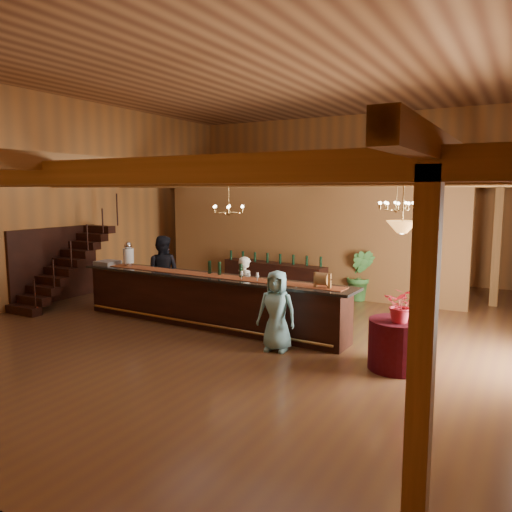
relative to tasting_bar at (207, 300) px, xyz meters
The scene contains 27 objects.
floor 1.31m from the tasting_bar, 36.42° to the left, with size 14.00×14.00×0.00m, color brown.
ceiling 5.06m from the tasting_bar, 36.42° to the left, with size 14.00×14.00×0.00m, color #A87245.
wall_back 8.05m from the tasting_bar, 83.01° to the left, with size 12.00×0.10×5.50m, color #9E5E2B.
wall_left 5.55m from the tasting_bar, behind, with size 0.10×14.00×5.50m, color #9E5E2B.
beam_grid 3.07m from the tasting_bar, 51.89° to the left, with size 11.90×13.90×0.39m.
support_posts 1.40m from the tasting_bar, 11.76° to the left, with size 9.20×10.20×3.20m.
partition_wall 4.33m from the tasting_bar, 83.96° to the left, with size 9.00×0.18×3.10m, color brown.
staircase 4.53m from the tasting_bar, behind, with size 1.00×2.80×2.00m.
backroom_boxes 6.23m from the tasting_bar, 84.00° to the left, with size 4.10×0.60×1.10m.
tasting_bar is the anchor object (origin of this frame).
beverage_dispenser 2.57m from the tasting_bar, behind, with size 0.26×0.26×0.60m.
glass_rack_tray 3.10m from the tasting_bar, behind, with size 0.50×0.50×0.10m, color gray.
raffle_drum 2.86m from the tasting_bar, ahead, with size 0.34×0.24×0.30m.
bar_bottle_0 0.72m from the tasting_bar, 97.44° to the left, with size 0.07×0.07×0.30m, color black.
bar_bottle_1 0.76m from the tasting_bar, 25.98° to the left, with size 0.07×0.07×0.30m, color black.
bar_bottle_2 1.08m from the tasting_bar, ahead, with size 0.07×0.07×0.30m, color black.
backbar_shelf 3.69m from the tasting_bar, 93.29° to the left, with size 3.27×0.51×0.92m, color black.
round_table 4.39m from the tasting_bar, ahead, with size 0.97×0.97×0.84m, color #3A050D.
chandelier_left 2.34m from the tasting_bar, 99.06° to the left, with size 0.80×0.80×0.81m.
chandelier_right 4.71m from the tasting_bar, 33.56° to the left, with size 0.80×0.80×0.70m.
pendant_lamp 4.75m from the tasting_bar, ahead, with size 0.52×0.52×0.90m.
bartender 0.90m from the tasting_bar, 47.09° to the left, with size 0.55×0.36×1.52m, color silver.
staff_second 2.13m from the tasting_bar, 156.94° to the left, with size 0.90×0.70×1.86m, color black.
guest 2.27m from the tasting_bar, 20.70° to the right, with size 0.74×0.48×1.52m, color #7BC0CE.
floor_plant 4.67m from the tasting_bar, 61.59° to the left, with size 0.77×0.62×1.40m, color #357030.
table_flowers 4.52m from the tasting_bar, 10.72° to the right, with size 0.53×0.46×0.58m, color red.
table_vase 4.44m from the tasting_bar, ahead, with size 0.14×0.14×0.28m, color #AD8549.
Camera 1 is at (5.22, -9.64, 3.00)m, focal length 35.00 mm.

